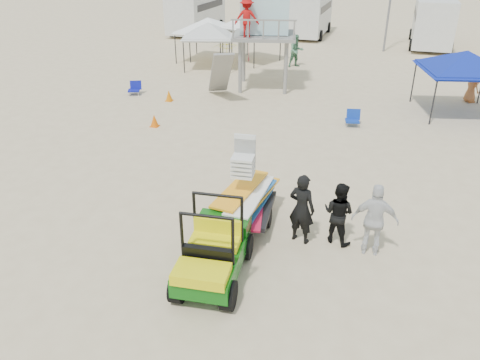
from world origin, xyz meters
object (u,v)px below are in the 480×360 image
(utility_cart, at_px, (212,246))
(man_left, at_px, (302,209))
(lifeguard_tower, at_px, (264,14))
(canopy_blue, at_px, (467,54))
(surf_trailer, at_px, (245,194))

(utility_cart, xyz_separation_m, man_left, (1.52, 2.03, 0.05))
(lifeguard_tower, height_order, canopy_blue, lifeguard_tower)
(surf_trailer, bearing_deg, utility_cart, -90.11)
(utility_cart, relative_size, man_left, 1.39)
(utility_cart, height_order, canopy_blue, canopy_blue)
(lifeguard_tower, bearing_deg, canopy_blue, -9.41)
(utility_cart, height_order, man_left, utility_cart)
(utility_cart, distance_m, man_left, 2.54)
(man_left, relative_size, lifeguard_tower, 0.38)
(surf_trailer, height_order, lifeguard_tower, lifeguard_tower)
(utility_cart, distance_m, lifeguard_tower, 15.78)
(surf_trailer, xyz_separation_m, lifeguard_tower, (-3.13, 12.90, 2.68))
(surf_trailer, bearing_deg, man_left, -11.19)
(man_left, bearing_deg, canopy_blue, -96.97)
(surf_trailer, height_order, man_left, surf_trailer)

